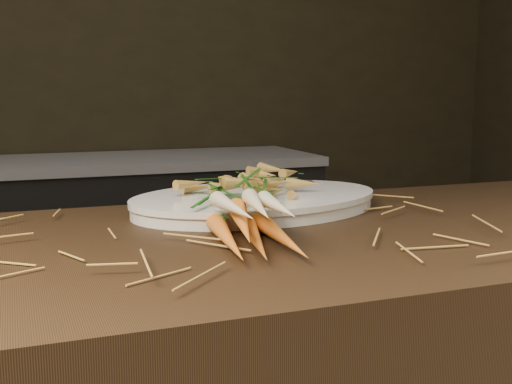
{
  "coord_description": "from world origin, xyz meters",
  "views": [
    {
      "loc": [
        -0.09,
        -0.64,
        1.13
      ],
      "look_at": [
        0.29,
        0.36,
        0.96
      ],
      "focal_mm": 45.0,
      "sensor_mm": 36.0,
      "label": 1
    }
  ],
  "objects": [
    {
      "name": "back_counter",
      "position": [
        0.3,
        2.18,
        0.42
      ],
      "size": [
        1.82,
        0.62,
        0.84
      ],
      "color": "black",
      "rests_on": "ground"
    },
    {
      "name": "straw_bedding",
      "position": [
        0.0,
        0.3,
        0.91
      ],
      "size": [
        1.4,
        0.6,
        0.02
      ],
      "primitive_type": null,
      "color": "olive",
      "rests_on": "main_counter"
    },
    {
      "name": "root_veg_bunch",
      "position": [
        0.26,
        0.34,
        0.94
      ],
      "size": [
        0.22,
        0.46,
        0.08
      ],
      "rotation": [
        0.0,
        0.0,
        -0.22
      ],
      "color": "orange",
      "rests_on": "main_counter"
    },
    {
      "name": "serving_platter",
      "position": [
        0.35,
        0.5,
        0.91
      ],
      "size": [
        0.55,
        0.41,
        0.03
      ],
      "primitive_type": null,
      "rotation": [
        0.0,
        0.0,
        0.18
      ],
      "color": "white",
      "rests_on": "main_counter"
    },
    {
      "name": "roasted_veg_heap",
      "position": [
        0.35,
        0.5,
        0.95
      ],
      "size": [
        0.27,
        0.22,
        0.06
      ],
      "primitive_type": null,
      "rotation": [
        0.0,
        0.0,
        0.18
      ],
      "color": "gold",
      "rests_on": "serving_platter"
    },
    {
      "name": "serving_fork",
      "position": [
        0.52,
        0.51,
        0.93
      ],
      "size": [
        0.06,
        0.19,
        0.0
      ],
      "primitive_type": "cube",
      "rotation": [
        0.0,
        0.0,
        -0.24
      ],
      "color": "silver",
      "rests_on": "serving_platter"
    }
  ]
}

